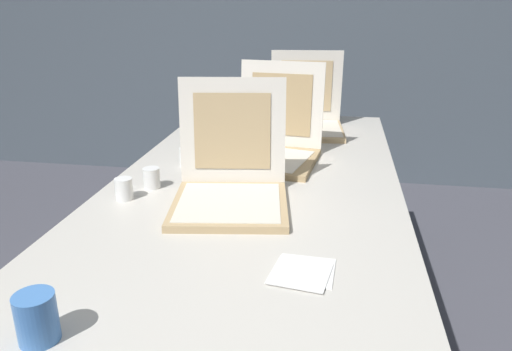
% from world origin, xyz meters
% --- Properties ---
extents(wall_back, '(10.00, 0.10, 2.60)m').
position_xyz_m(wall_back, '(0.00, 2.70, 1.30)').
color(wall_back, '#4C5660').
rests_on(wall_back, ground).
extents(table, '(0.99, 2.04, 0.75)m').
position_xyz_m(table, '(0.00, 0.56, 0.71)').
color(table, beige).
rests_on(table, ground).
extents(pizza_box_front, '(0.40, 0.42, 0.37)m').
position_xyz_m(pizza_box_front, '(-0.04, 0.31, 0.81)').
color(pizza_box_front, tan).
rests_on(pizza_box_front, table).
extents(pizza_box_middle, '(0.39, 0.42, 0.37)m').
position_xyz_m(pizza_box_middle, '(0.03, 0.76, 0.81)').
color(pizza_box_middle, tan).
rests_on(pizza_box_middle, table).
extents(pizza_box_back, '(0.38, 0.38, 0.37)m').
position_xyz_m(pizza_box_back, '(0.12, 1.23, 0.81)').
color(pizza_box_back, tan).
rests_on(pizza_box_back, table).
extents(cup_white_near_center, '(0.06, 0.06, 0.07)m').
position_xyz_m(cup_white_near_center, '(-0.33, 0.39, 0.79)').
color(cup_white_near_center, white).
rests_on(cup_white_near_center, table).
extents(cup_white_mid, '(0.06, 0.06, 0.07)m').
position_xyz_m(cup_white_mid, '(-0.28, 0.64, 0.79)').
color(cup_white_mid, white).
rests_on(cup_white_mid, table).
extents(cup_white_far, '(0.06, 0.06, 0.07)m').
position_xyz_m(cup_white_far, '(-0.27, 0.91, 0.79)').
color(cup_white_far, white).
rests_on(cup_white_far, table).
extents(cup_white_near_left, '(0.06, 0.06, 0.07)m').
position_xyz_m(cup_white_near_left, '(-0.38, 0.29, 0.79)').
color(cup_white_near_left, white).
rests_on(cup_white_near_left, table).
extents(cup_printed_front, '(0.08, 0.08, 0.10)m').
position_xyz_m(cup_printed_front, '(-0.26, -0.39, 0.80)').
color(cup_printed_front, '#477FCC').
rests_on(cup_printed_front, table).
extents(napkin_pile, '(0.16, 0.17, 0.01)m').
position_xyz_m(napkin_pile, '(0.21, -0.07, 0.76)').
color(napkin_pile, white).
rests_on(napkin_pile, table).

